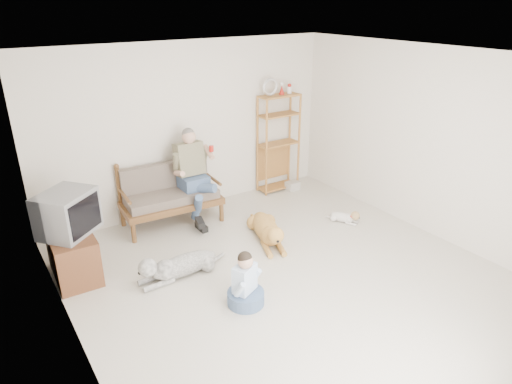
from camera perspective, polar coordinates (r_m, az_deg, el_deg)
floor at (r=5.82m, az=4.75°, el=-11.12°), size 5.50×5.50×0.00m
ceiling at (r=4.85m, az=5.83°, el=16.26°), size 5.50×5.50×0.00m
wall_back at (r=7.41m, az=-8.26°, el=7.89°), size 5.00×0.00×5.00m
wall_left at (r=4.23m, az=-22.44°, el=-5.83°), size 0.00×5.50×5.50m
wall_right at (r=6.96m, az=21.61°, el=5.48°), size 0.00×5.50×5.50m
loveseat at (r=7.16m, az=-10.79°, el=-0.17°), size 1.55×0.81×0.95m
man at (r=7.01m, az=-7.57°, el=1.22°), size 0.56×0.80×1.29m
etagere at (r=8.18m, az=2.81°, el=6.22°), size 0.77×0.34×2.04m
book_stack at (r=8.43m, az=4.59°, el=0.80°), size 0.24×0.18×0.15m
tv_stand at (r=6.21m, az=-21.96°, el=-7.31°), size 0.53×0.92×0.60m
crt_tv at (r=5.97m, az=-22.50°, el=-2.46°), size 0.83×0.81×0.54m
wall_outlet at (r=7.34m, az=-16.53°, el=-1.77°), size 0.12×0.02×0.08m
golden_retriever at (r=6.63m, az=1.48°, el=-4.78°), size 0.63×1.30×0.41m
shaggy_dog at (r=5.91m, az=-9.89°, el=-9.10°), size 1.30×0.33×0.38m
terrier at (r=7.31m, az=11.17°, el=-3.08°), size 0.33×0.54×0.22m
child at (r=5.32m, az=-1.35°, el=-11.59°), size 0.43×0.43×0.68m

